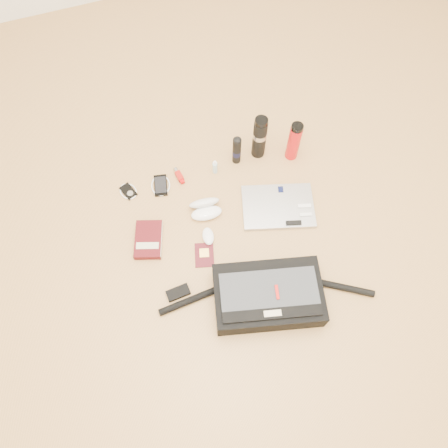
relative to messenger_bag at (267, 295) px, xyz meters
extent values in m
plane|color=#B5854B|center=(-0.04, 0.29, -0.06)|extent=(4.00, 4.00, 0.00)
cube|color=black|center=(0.00, 0.00, 0.00)|extent=(0.54, 0.41, 0.12)
cube|color=#303338|center=(0.00, -0.01, 0.06)|extent=(0.47, 0.31, 0.01)
cube|color=black|center=(-0.02, -0.10, 0.06)|extent=(0.43, 0.15, 0.02)
cube|color=beige|center=(-0.02, -0.10, 0.07)|extent=(0.08, 0.04, 0.02)
cube|color=#C30D06|center=(0.03, -0.02, 0.07)|extent=(0.03, 0.07, 0.02)
cylinder|color=black|center=(-0.34, 0.11, -0.05)|extent=(0.30, 0.05, 0.03)
cylinder|color=black|center=(0.35, -0.07, -0.05)|extent=(0.27, 0.19, 0.03)
cube|color=black|center=(-0.38, 0.16, -0.05)|extent=(0.11, 0.06, 0.02)
cube|color=#A8A8AA|center=(0.24, 0.43, -0.05)|extent=(0.42, 0.34, 0.02)
cube|color=black|center=(0.28, 0.51, -0.04)|extent=(0.04, 0.04, 0.00)
cube|color=silver|center=(0.36, 0.38, -0.03)|extent=(0.07, 0.04, 0.01)
cube|color=silver|center=(0.34, 0.33, -0.03)|extent=(0.06, 0.03, 0.01)
cube|color=black|center=(0.27, 0.31, -0.03)|extent=(0.08, 0.04, 0.01)
cube|color=#460B0F|center=(-0.44, 0.47, -0.05)|extent=(0.19, 0.23, 0.03)
cube|color=beige|center=(-0.38, 0.45, -0.05)|extent=(0.06, 0.18, 0.03)
cube|color=beige|center=(-0.45, 0.43, -0.03)|extent=(0.11, 0.07, 0.00)
cube|color=#480E15|center=(-0.20, 0.31, -0.06)|extent=(0.12, 0.15, 0.01)
cube|color=gold|center=(-0.20, 0.32, -0.06)|extent=(0.06, 0.06, 0.00)
ellipsoid|color=white|center=(-0.15, 0.39, -0.05)|extent=(0.07, 0.10, 0.03)
ellipsoid|color=white|center=(-0.12, 0.51, -0.04)|extent=(0.16, 0.09, 0.05)
ellipsoid|color=silver|center=(-0.12, 0.56, -0.02)|extent=(0.17, 0.10, 0.09)
ellipsoid|color=black|center=(-0.15, 0.51, -0.04)|extent=(0.04, 0.03, 0.01)
ellipsoid|color=black|center=(-0.09, 0.51, -0.04)|extent=(0.04, 0.03, 0.01)
cylinder|color=black|center=(-0.12, 0.51, -0.03)|extent=(0.02, 0.01, 0.00)
cube|color=black|center=(-0.46, 0.78, -0.06)|extent=(0.09, 0.11, 0.01)
cylinder|color=#AFAFB1|center=(-0.46, 0.76, -0.05)|extent=(0.04, 0.04, 0.00)
torus|color=white|center=(-0.46, 0.78, -0.06)|extent=(0.10, 0.10, 0.01)
cube|color=black|center=(-0.30, 0.75, -0.06)|extent=(0.09, 0.14, 0.01)
cube|color=black|center=(-0.30, 0.75, -0.05)|extent=(0.08, 0.11, 0.00)
torus|color=silver|center=(-0.30, 0.75, -0.06)|extent=(0.12, 0.12, 0.01)
cube|color=#9E150E|center=(-0.19, 0.77, -0.05)|extent=(0.04, 0.06, 0.03)
cube|color=#C00A0A|center=(-0.18, 0.73, -0.05)|extent=(0.02, 0.02, 0.02)
cylinder|color=#A1A0A3|center=(-0.19, 0.81, -0.05)|extent=(0.03, 0.04, 0.02)
cylinder|color=#A5D0E0|center=(0.00, 0.74, -0.02)|extent=(0.03, 0.03, 0.08)
cylinder|color=white|center=(0.00, 0.74, 0.02)|extent=(0.02, 0.02, 0.02)
cylinder|color=white|center=(0.00, 0.74, 0.03)|extent=(0.01, 0.01, 0.01)
cylinder|color=black|center=(0.14, 0.77, 0.03)|extent=(0.05, 0.05, 0.18)
cylinder|color=black|center=(0.14, 0.77, 0.01)|extent=(0.05, 0.05, 0.04)
ellipsoid|color=black|center=(0.14, 0.77, 0.12)|extent=(0.05, 0.05, 0.02)
cylinder|color=black|center=(0.26, 0.78, 0.06)|extent=(0.09, 0.09, 0.25)
cylinder|color=#ACACAF|center=(0.26, 0.78, 0.09)|extent=(0.10, 0.10, 0.03)
cylinder|color=black|center=(0.26, 0.78, 0.20)|extent=(0.09, 0.09, 0.03)
cylinder|color=red|center=(0.43, 0.71, 0.05)|extent=(0.09, 0.09, 0.23)
cylinder|color=black|center=(0.43, 0.71, 0.18)|extent=(0.08, 0.08, 0.02)
camera|label=1|loc=(-0.38, -0.48, 1.91)|focal=35.00mm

